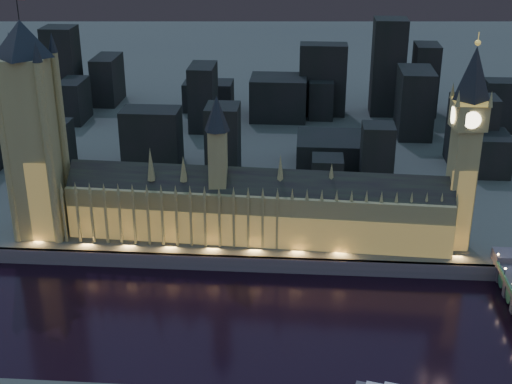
{
  "coord_description": "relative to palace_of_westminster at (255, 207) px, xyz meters",
  "views": [
    {
      "loc": [
        29.51,
        -276.34,
        179.73
      ],
      "look_at": [
        5.0,
        55.0,
        38.0
      ],
      "focal_mm": 50.0,
      "sensor_mm": 36.0,
      "label": 1
    }
  ],
  "objects": [
    {
      "name": "north_bank",
      "position": [
        -4.05,
        458.26,
        -22.37
      ],
      "size": [
        2000.0,
        960.0,
        8.0
      ],
      "primitive_type": "cube",
      "color": "#424241",
      "rests_on": "ground"
    },
    {
      "name": "ground_plane",
      "position": [
        -4.05,
        -61.74,
        -26.37
      ],
      "size": [
        2000.0,
        2000.0,
        0.0
      ],
      "primitive_type": "plane",
      "color": "black",
      "rests_on": "ground"
    },
    {
      "name": "palace_of_westminster",
      "position": [
        0.0,
        0.0,
        0.0
      ],
      "size": [
        202.0,
        30.15,
        78.0
      ],
      "color": "olive",
      "rests_on": "north_bank"
    },
    {
      "name": "victoria_tower",
      "position": [
        -114.05,
        0.19,
        44.09
      ],
      "size": [
        31.68,
        31.68,
        125.7
      ],
      "color": "olive",
      "rests_on": "north_bank"
    },
    {
      "name": "city_backdrop",
      "position": [
        34.48,
        185.71,
        4.08
      ],
      "size": [
        481.76,
        215.63,
        77.5
      ],
      "color": "black",
      "rests_on": "north_bank"
    },
    {
      "name": "elizabeth_tower",
      "position": [
        103.95,
        0.18,
        43.42
      ],
      "size": [
        18.0,
        18.0,
        110.76
      ],
      "color": "olive",
      "rests_on": "north_bank"
    },
    {
      "name": "embankment_wall",
      "position": [
        -4.05,
        -20.74,
        -22.37
      ],
      "size": [
        2000.0,
        2.5,
        8.0
      ],
      "primitive_type": "cube",
      "color": "#4E4950",
      "rests_on": "ground"
    }
  ]
}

